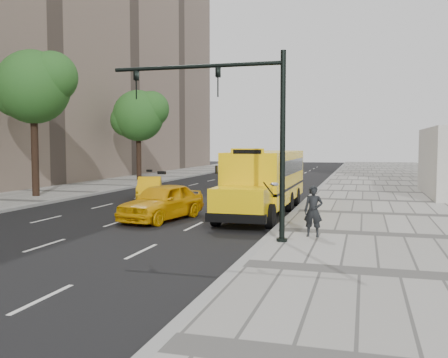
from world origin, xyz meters
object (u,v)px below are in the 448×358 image
(taxi_near, at_px, (162,202))
(taxi_far, at_px, (150,188))
(tree_b, at_px, (34,86))
(school_bus, at_px, (266,176))
(pedestrian, at_px, (313,211))
(traffic_signal, at_px, (241,122))
(tree_c, at_px, (139,115))

(taxi_near, height_order, taxi_far, taxi_near)
(tree_b, bearing_deg, school_bus, -8.55)
(school_bus, distance_m, pedestrian, 7.60)
(tree_b, distance_m, school_bus, 15.93)
(school_bus, height_order, taxi_far, school_bus)
(taxi_near, distance_m, traffic_signal, 7.02)
(school_bus, distance_m, traffic_signal, 8.45)
(taxi_near, bearing_deg, tree_c, 129.41)
(tree_b, height_order, traffic_signal, tree_b)
(school_bus, bearing_deg, traffic_signal, -85.11)
(pedestrian, bearing_deg, taxi_near, 158.60)
(tree_c, bearing_deg, taxi_far, -62.36)
(school_bus, xyz_separation_m, taxi_near, (-3.93, -3.94, -0.95))
(tree_c, xyz_separation_m, traffic_signal, (15.61, -25.11, -1.88))
(taxi_near, height_order, traffic_signal, traffic_signal)
(pedestrian, bearing_deg, tree_b, 154.87)
(tree_b, relative_size, traffic_signal, 1.43)
(tree_c, height_order, school_bus, tree_c)
(tree_b, xyz_separation_m, taxi_near, (10.99, -6.18, -6.09))
(school_bus, xyz_separation_m, traffic_signal, (0.69, -8.09, 2.33))
(taxi_far, relative_size, pedestrian, 2.27)
(taxi_near, xyz_separation_m, traffic_signal, (4.62, -4.15, 3.28))
(traffic_signal, bearing_deg, taxi_near, 138.05)
(taxi_far, bearing_deg, taxi_near, -83.84)
(traffic_signal, bearing_deg, school_bus, 94.89)
(taxi_far, bearing_deg, traffic_signal, -75.61)
(tree_b, bearing_deg, taxi_far, 15.64)
(tree_c, xyz_separation_m, taxi_far, (6.75, -12.89, -5.30))
(taxi_far, height_order, traffic_signal, traffic_signal)
(school_bus, distance_m, taxi_near, 5.64)
(school_bus, distance_m, taxi_far, 9.22)
(tree_c, xyz_separation_m, school_bus, (14.91, -17.03, -4.20))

